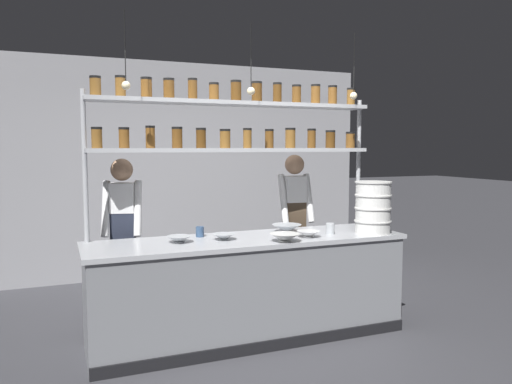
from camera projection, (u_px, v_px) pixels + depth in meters
The scene contains 15 objects.
ground_plane at pixel (249, 337), 4.56m from camera, with size 40.00×40.00×0.00m, color #3D3D42.
back_wall at pixel (181, 169), 6.80m from camera, with size 5.28×0.12×2.86m, color #939399.
prep_counter at pixel (249, 288), 4.51m from camera, with size 2.88×0.76×0.92m.
spice_shelf_unit at pixel (236, 129), 4.69m from camera, with size 2.77×0.28×2.35m.
chef_left at pixel (123, 233), 4.68m from camera, with size 0.41×0.33×1.63m.
chef_center at pixel (294, 219), 5.42m from camera, with size 0.38×0.31×1.65m.
container_stack at pixel (373, 207), 4.70m from camera, with size 0.35×0.35×0.49m.
prep_bowl_near_left at pixel (308, 234), 4.50m from camera, with size 0.21×0.21×0.06m.
prep_bowl_center_front at pixel (224, 237), 4.37m from camera, with size 0.20×0.20×0.06m.
prep_bowl_center_back at pixel (179, 239), 4.25m from camera, with size 0.21×0.21×0.06m.
prep_bowl_near_right at pixel (285, 238), 4.29m from camera, with size 0.27×0.27×0.07m.
prep_bowl_far_left at pixel (287, 229), 4.76m from camera, with size 0.28×0.28×0.08m.
serving_cup_front at pixel (200, 232), 4.52m from camera, with size 0.07×0.07×0.09m.
serving_cup_by_board at pixel (330, 229), 4.65m from camera, with size 0.08×0.08×0.11m.
pendant_light_row at pixel (250, 88), 4.36m from camera, with size 2.19×0.07×0.62m.
Camera 1 is at (-1.59, -4.12, 1.73)m, focal length 35.00 mm.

